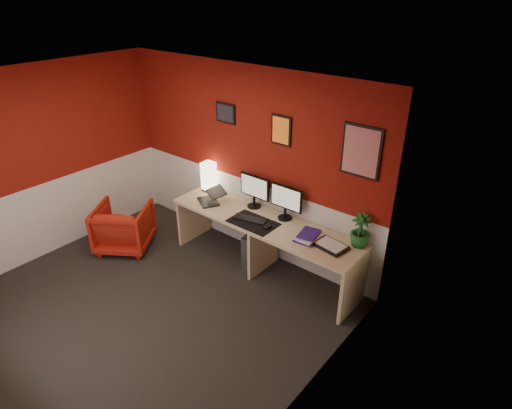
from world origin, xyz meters
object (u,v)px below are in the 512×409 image
object	(u,v)px
shoji_lamp	(209,177)
pc_tower	(256,247)
monitor_right	(286,198)
desk	(263,246)
laptop	(208,195)
potted_plant	(360,230)
armchair	(124,227)
monitor_left	(254,186)
zen_tray	(331,246)

from	to	relation	value
shoji_lamp	pc_tower	distance (m)	1.17
monitor_right	desk	bearing A→B (deg)	-128.76
shoji_lamp	laptop	size ratio (longest dim) A/B	1.21
laptop	monitor_right	distance (m)	1.10
desk	potted_plant	world-z (taller)	potted_plant
monitor_right	potted_plant	xyz separation A→B (m)	(1.00, 0.01, -0.09)
pc_tower	armchair	size ratio (longest dim) A/B	0.63
shoji_lamp	monitor_left	bearing A→B (deg)	1.28
desk	monitor_left	xyz separation A→B (m)	(-0.33, 0.21, 0.66)
pc_tower	armchair	world-z (taller)	armchair
pc_tower	armchair	bearing A→B (deg)	-165.13
desk	potted_plant	xyz separation A→B (m)	(1.17, 0.23, 0.56)
desk	potted_plant	bearing A→B (deg)	10.96
potted_plant	desk	bearing A→B (deg)	-169.04
zen_tray	armchair	distance (m)	2.93
monitor_left	shoji_lamp	bearing A→B (deg)	-178.72
monitor_left	armchair	bearing A→B (deg)	-146.34
shoji_lamp	laptop	world-z (taller)	shoji_lamp
potted_plant	armchair	xyz separation A→B (m)	(-3.01, -1.02, -0.60)
pc_tower	monitor_left	bearing A→B (deg)	121.56
shoji_lamp	zen_tray	xyz separation A→B (m)	(2.07, -0.19, -0.18)
laptop	monitor_left	xyz separation A→B (m)	(0.55, 0.29, 0.18)
laptop	monitor_right	size ratio (longest dim) A/B	0.57
monitor_right	potted_plant	size ratio (longest dim) A/B	1.47
monitor_right	armchair	xyz separation A→B (m)	(-2.01, -1.00, -0.70)
zen_tray	armchair	size ratio (longest dim) A/B	0.49
desk	shoji_lamp	bearing A→B (deg)	170.07
shoji_lamp	monitor_right	bearing A→B (deg)	0.71
monitor_left	desk	bearing A→B (deg)	-33.29
monitor_right	pc_tower	xyz separation A→B (m)	(-0.36, -0.13, -0.80)
desk	potted_plant	size ratio (longest dim) A/B	6.57
zen_tray	pc_tower	bearing A→B (deg)	176.22
monitor_right	zen_tray	world-z (taller)	monitor_right
monitor_left	laptop	bearing A→B (deg)	-152.72
shoji_lamp	monitor_left	distance (m)	0.80
monitor_right	potted_plant	world-z (taller)	monitor_right
desk	pc_tower	distance (m)	0.25
shoji_lamp	armchair	size ratio (longest dim) A/B	0.56
monitor_left	monitor_right	size ratio (longest dim) A/B	1.00
desk	pc_tower	xyz separation A→B (m)	(-0.19, 0.08, -0.14)
potted_plant	pc_tower	size ratio (longest dim) A/B	0.88
desk	monitor_right	distance (m)	0.71
desk	monitor_right	world-z (taller)	monitor_right
potted_plant	pc_tower	distance (m)	1.54
armchair	monitor_right	bearing A→B (deg)	172.64
monitor_left	zen_tray	bearing A→B (deg)	-9.43
potted_plant	pc_tower	bearing A→B (deg)	-173.76
monitor_left	monitor_right	bearing A→B (deg)	-0.20
laptop	potted_plant	size ratio (longest dim) A/B	0.83
desk	zen_tray	bearing A→B (deg)	0.15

